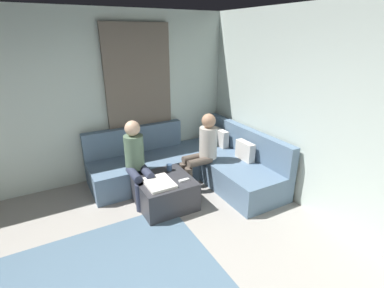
{
  "coord_description": "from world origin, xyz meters",
  "views": [
    {
      "loc": [
        1.7,
        -0.22,
        2.33
      ],
      "look_at": [
        -1.63,
        1.63,
        0.85
      ],
      "focal_mm": 26.62,
      "sensor_mm": 36.0,
      "label": 1
    }
  ],
  "objects_px": {
    "person_on_couch_back": "(203,148)",
    "coffee_mug": "(169,167)",
    "person_on_couch_side": "(137,159)",
    "ottoman": "(165,192)",
    "sectional_couch": "(192,164)",
    "game_remote": "(184,180)"
  },
  "relations": [
    {
      "from": "sectional_couch",
      "to": "person_on_couch_back",
      "type": "bearing_deg",
      "value": 12.24
    },
    {
      "from": "sectional_couch",
      "to": "coffee_mug",
      "type": "height_order",
      "value": "sectional_couch"
    },
    {
      "from": "person_on_couch_side",
      "to": "sectional_couch",
      "type": "bearing_deg",
      "value": -171.47
    },
    {
      "from": "sectional_couch",
      "to": "person_on_couch_back",
      "type": "distance_m",
      "value": 0.46
    },
    {
      "from": "sectional_couch",
      "to": "person_on_couch_side",
      "type": "relative_size",
      "value": 2.12
    },
    {
      "from": "person_on_couch_back",
      "to": "sectional_couch",
      "type": "bearing_deg",
      "value": 12.24
    },
    {
      "from": "sectional_couch",
      "to": "person_on_couch_back",
      "type": "xyz_separation_m",
      "value": [
        0.25,
        0.06,
        0.38
      ]
    },
    {
      "from": "coffee_mug",
      "to": "person_on_couch_back",
      "type": "height_order",
      "value": "person_on_couch_back"
    },
    {
      "from": "sectional_couch",
      "to": "game_remote",
      "type": "xyz_separation_m",
      "value": [
        0.67,
        -0.5,
        0.15
      ]
    },
    {
      "from": "ottoman",
      "to": "person_on_couch_back",
      "type": "bearing_deg",
      "value": 106.95
    },
    {
      "from": "coffee_mug",
      "to": "person_on_couch_side",
      "type": "xyz_separation_m",
      "value": [
        -0.12,
        -0.45,
        0.19
      ]
    },
    {
      "from": "sectional_couch",
      "to": "person_on_couch_side",
      "type": "height_order",
      "value": "person_on_couch_side"
    },
    {
      "from": "sectional_couch",
      "to": "coffee_mug",
      "type": "xyz_separation_m",
      "value": [
        0.27,
        -0.54,
        0.19
      ]
    },
    {
      "from": "game_remote",
      "to": "sectional_couch",
      "type": "bearing_deg",
      "value": 143.44
    },
    {
      "from": "ottoman",
      "to": "coffee_mug",
      "type": "xyz_separation_m",
      "value": [
        -0.22,
        0.18,
        0.26
      ]
    },
    {
      "from": "person_on_couch_side",
      "to": "ottoman",
      "type": "bearing_deg",
      "value": 128.22
    },
    {
      "from": "ottoman",
      "to": "coffee_mug",
      "type": "distance_m",
      "value": 0.38
    },
    {
      "from": "person_on_couch_back",
      "to": "coffee_mug",
      "type": "bearing_deg",
      "value": 91.46
    },
    {
      "from": "game_remote",
      "to": "person_on_couch_back",
      "type": "bearing_deg",
      "value": 126.98
    },
    {
      "from": "ottoman",
      "to": "game_remote",
      "type": "height_order",
      "value": "game_remote"
    },
    {
      "from": "game_remote",
      "to": "ottoman",
      "type": "bearing_deg",
      "value": -129.29
    },
    {
      "from": "sectional_couch",
      "to": "coffee_mug",
      "type": "bearing_deg",
      "value": -63.36
    }
  ]
}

